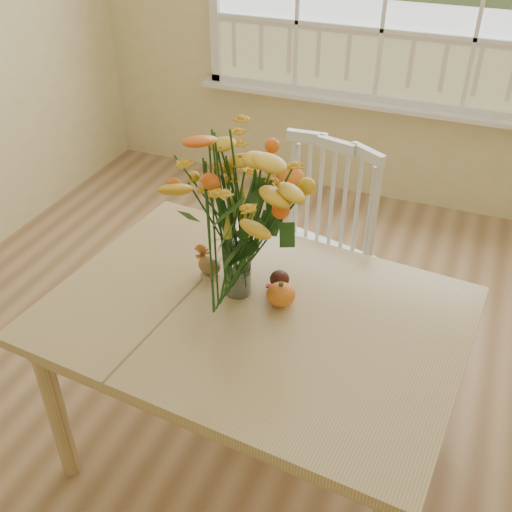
% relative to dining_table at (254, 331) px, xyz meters
% --- Properties ---
extents(floor, '(4.00, 4.50, 0.01)m').
position_rel_dining_table_xyz_m(floor, '(-0.10, 0.12, -0.67)').
color(floor, '#926A46').
rests_on(floor, ground).
extents(dining_table, '(1.50, 1.13, 0.76)m').
position_rel_dining_table_xyz_m(dining_table, '(0.00, 0.00, 0.00)').
color(dining_table, tan).
rests_on(dining_table, floor).
extents(windsor_chair, '(0.57, 0.56, 1.02)m').
position_rel_dining_table_xyz_m(windsor_chair, '(0.01, 0.77, -0.10)').
color(windsor_chair, white).
rests_on(windsor_chair, floor).
extents(flower_vase, '(0.45, 0.45, 0.54)m').
position_rel_dining_table_xyz_m(flower_vase, '(-0.09, 0.08, 0.42)').
color(flower_vase, white).
rests_on(flower_vase, dining_table).
extents(pumpkin, '(0.10, 0.10, 0.08)m').
position_rel_dining_table_xyz_m(pumpkin, '(0.07, 0.07, 0.13)').
color(pumpkin, '#E0561A').
rests_on(pumpkin, dining_table).
extents(turkey_figurine, '(0.10, 0.08, 0.11)m').
position_rel_dining_table_xyz_m(turkey_figurine, '(-0.23, 0.13, 0.14)').
color(turkey_figurine, '#CCB78C').
rests_on(turkey_figurine, dining_table).
extents(dark_gourd, '(0.13, 0.10, 0.06)m').
position_rel_dining_table_xyz_m(dark_gourd, '(0.04, 0.16, 0.12)').
color(dark_gourd, '#38160F').
rests_on(dark_gourd, dining_table).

